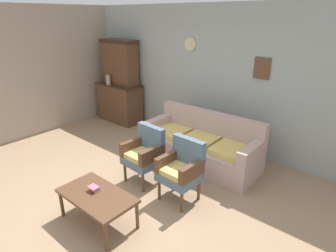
% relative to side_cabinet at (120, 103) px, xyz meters
% --- Properties ---
extents(ground_plane, '(7.68, 7.68, 0.00)m').
position_rel_side_cabinet_xyz_m(ground_plane, '(2.45, -2.25, -0.47)').
color(ground_plane, '#997A5B').
extents(wall_back_with_decor, '(6.40, 0.09, 2.70)m').
position_rel_side_cabinet_xyz_m(wall_back_with_decor, '(2.45, 0.38, 0.89)').
color(wall_back_with_decor, '#939E99').
rests_on(wall_back_with_decor, ground).
extents(wall_left_side, '(0.06, 5.20, 2.70)m').
position_rel_side_cabinet_xyz_m(wall_left_side, '(-0.78, -2.25, 0.88)').
color(wall_left_side, gray).
rests_on(wall_left_side, ground).
extents(side_cabinet, '(1.16, 0.55, 0.93)m').
position_rel_side_cabinet_xyz_m(side_cabinet, '(0.00, 0.00, 0.00)').
color(side_cabinet, brown).
rests_on(side_cabinet, ground).
extents(cabinet_upper_hutch, '(0.99, 0.38, 1.03)m').
position_rel_side_cabinet_xyz_m(cabinet_upper_hutch, '(0.00, 0.08, 0.98)').
color(cabinet_upper_hutch, brown).
rests_on(cabinet_upper_hutch, side_cabinet).
extents(vase_on_cabinet, '(0.10, 0.10, 0.23)m').
position_rel_side_cabinet_xyz_m(vase_on_cabinet, '(-0.15, -0.19, 0.58)').
color(vase_on_cabinet, '#A1937E').
rests_on(vase_on_cabinet, side_cabinet).
extents(floral_couch, '(2.06, 0.83, 0.90)m').
position_rel_side_cabinet_xyz_m(floral_couch, '(2.77, -0.52, -0.14)').
color(floral_couch, tan).
rests_on(floral_couch, ground).
extents(armchair_row_middle, '(0.54, 0.51, 0.90)m').
position_rel_side_cabinet_xyz_m(armchair_row_middle, '(2.42, -1.57, 0.03)').
color(armchair_row_middle, slate).
rests_on(armchair_row_middle, ground).
extents(armchair_near_couch_end, '(0.54, 0.51, 0.90)m').
position_rel_side_cabinet_xyz_m(armchair_near_couch_end, '(3.15, -1.57, 0.03)').
color(armchair_near_couch_end, slate).
rests_on(armchair_near_couch_end, ground).
extents(coffee_table, '(1.00, 0.56, 0.42)m').
position_rel_side_cabinet_xyz_m(coffee_table, '(2.66, -2.66, -0.09)').
color(coffee_table, brown).
rests_on(coffee_table, ground).
extents(book_stack_on_table, '(0.13, 0.11, 0.06)m').
position_rel_side_cabinet_xyz_m(book_stack_on_table, '(2.57, -2.62, -0.02)').
color(book_stack_on_table, tan).
rests_on(book_stack_on_table, coffee_table).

